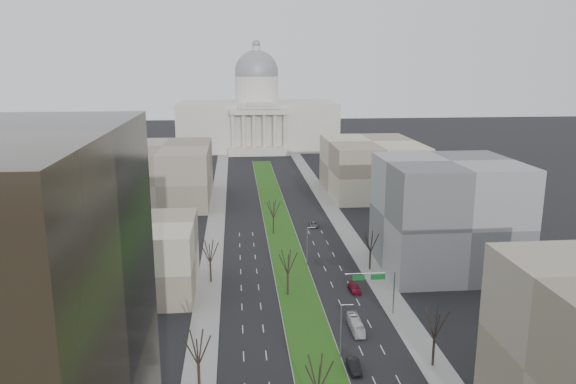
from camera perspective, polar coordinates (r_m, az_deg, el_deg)
ground at (r=148.92m, az=-0.71°, el=-4.27°), size 600.00×600.00×0.00m
median at (r=147.92m, az=-0.68°, el=-4.34°), size 8.00×222.03×0.20m
sidewalk_left at (r=124.96m, az=-7.85°, el=-7.84°), size 5.00×330.00×0.15m
sidewalk_right at (r=128.16m, az=8.11°, el=-7.31°), size 5.00×330.00×0.15m
capitol at (r=292.79m, az=-3.15°, el=7.60°), size 80.00×46.00×55.00m
building_beige_left at (r=115.06m, az=-15.93°, el=-6.44°), size 26.00×22.00×14.00m
building_grey_right at (r=126.68m, az=15.89°, el=-2.27°), size 28.00×26.00×24.00m
building_far_left at (r=186.53m, az=-12.53°, el=1.85°), size 30.00×40.00×18.00m
building_far_right at (r=195.60m, az=8.46°, el=2.54°), size 30.00×40.00×18.00m
tree_left_mid at (r=79.32m, az=-9.15°, el=-15.33°), size 5.40×5.40×9.72m
tree_left_far at (r=116.06m, az=-7.94°, el=-5.96°), size 5.28×5.28×9.50m
tree_right_mid at (r=87.46m, az=14.73°, el=-12.66°), size 5.52×5.52×9.94m
tree_right_far at (r=123.23m, az=8.40°, el=-4.98°), size 5.04×5.04×9.07m
tree_median_a at (r=72.82m, az=3.08°, el=-17.96°), size 5.40×5.40×9.72m
tree_median_b at (r=108.77m, az=-0.03°, el=-7.07°), size 5.40×5.40×9.72m
tree_median_c at (r=146.83m, az=-1.50°, el=-1.68°), size 5.40×5.40×9.72m
streetlamp_median_b at (r=87.68m, az=5.42°, el=-13.90°), size 1.90×0.20×9.16m
streetlamp_median_c at (r=124.16m, az=1.98°, el=-5.54°), size 1.90×0.20×9.16m
mast_arm_signs at (r=102.51m, az=9.27°, el=-9.08°), size 9.12×0.24×8.09m
car_black at (r=87.19m, az=6.73°, el=-17.13°), size 1.69×4.69×1.54m
car_red at (r=113.62m, az=6.77°, el=-9.67°), size 2.17×4.92×1.41m
car_grey_far at (r=155.13m, az=2.64°, el=-3.31°), size 2.79×4.92×1.29m
box_van at (r=98.40m, az=6.90°, el=-13.23°), size 1.76×7.40×2.06m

